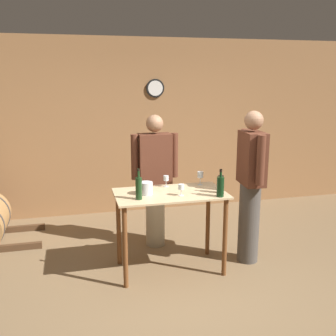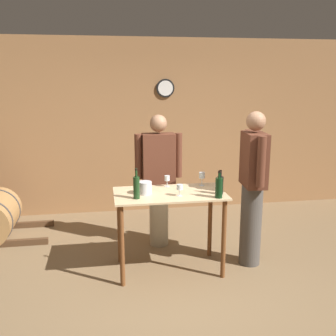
% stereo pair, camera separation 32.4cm
% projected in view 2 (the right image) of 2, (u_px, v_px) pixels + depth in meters
% --- Properties ---
extents(ground_plane, '(14.00, 14.00, 0.00)m').
position_uv_depth(ground_plane, '(189.00, 295.00, 3.89)').
color(ground_plane, brown).
extents(back_wall, '(8.40, 0.08, 2.70)m').
position_uv_depth(back_wall, '(153.00, 127.00, 6.17)').
color(back_wall, '#996B42').
rests_on(back_wall, ground_plane).
extents(tasting_table, '(1.19, 0.66, 0.90)m').
position_uv_depth(tasting_table, '(170.00, 208.00, 4.26)').
color(tasting_table, '#D1B284').
rests_on(tasting_table, ground_plane).
extents(wine_bottle_far_left, '(0.07, 0.07, 0.32)m').
position_uv_depth(wine_bottle_far_left, '(136.00, 187.00, 3.99)').
color(wine_bottle_far_left, '#193819').
rests_on(wine_bottle_far_left, tasting_table).
extents(wine_bottle_left, '(0.08, 0.08, 0.28)m').
position_uv_depth(wine_bottle_left, '(219.00, 187.00, 4.02)').
color(wine_bottle_left, black).
rests_on(wine_bottle_left, tasting_table).
extents(wine_bottle_center, '(0.07, 0.07, 0.26)m').
position_uv_depth(wine_bottle_center, '(220.00, 185.00, 4.15)').
color(wine_bottle_center, black).
rests_on(wine_bottle_center, tasting_table).
extents(wine_glass_near_left, '(0.06, 0.06, 0.13)m').
position_uv_depth(wine_glass_near_left, '(167.00, 179.00, 4.44)').
color(wine_glass_near_left, silver).
rests_on(wine_glass_near_left, tasting_table).
extents(wine_glass_near_center, '(0.07, 0.07, 0.12)m').
position_uv_depth(wine_glass_near_center, '(180.00, 188.00, 4.09)').
color(wine_glass_near_center, silver).
rests_on(wine_glass_near_center, tasting_table).
extents(wine_glass_near_right, '(0.07, 0.07, 0.16)m').
position_uv_depth(wine_glass_near_right, '(202.00, 176.00, 4.48)').
color(wine_glass_near_right, silver).
rests_on(wine_glass_near_right, tasting_table).
extents(ice_bucket, '(0.15, 0.15, 0.13)m').
position_uv_depth(ice_bucket, '(145.00, 188.00, 4.17)').
color(ice_bucket, silver).
rests_on(ice_bucket, tasting_table).
extents(person_host, '(0.25, 0.59, 1.76)m').
position_uv_depth(person_host, '(253.00, 186.00, 4.36)').
color(person_host, '#4C4742').
rests_on(person_host, ground_plane).
extents(person_visitor_with_scarf, '(0.59, 0.24, 1.67)m').
position_uv_depth(person_visitor_with_scarf, '(159.00, 178.00, 4.90)').
color(person_visitor_with_scarf, '#B7AD93').
rests_on(person_visitor_with_scarf, ground_plane).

